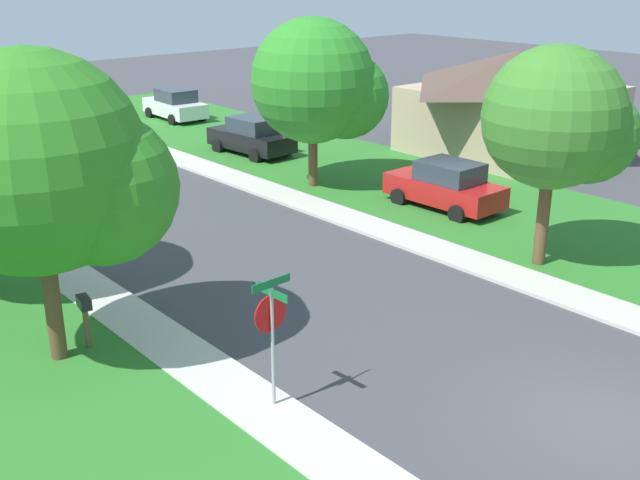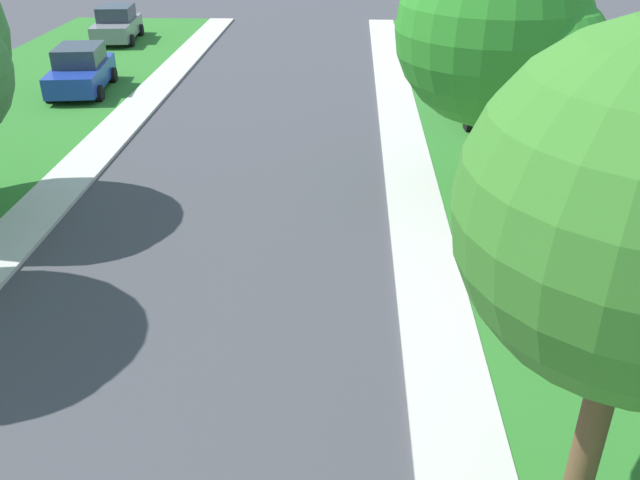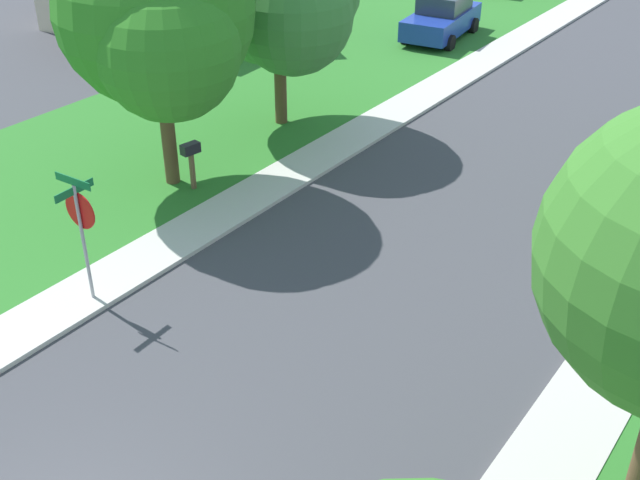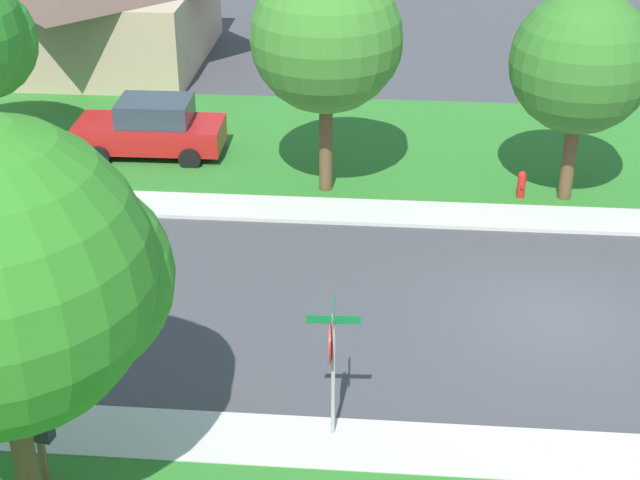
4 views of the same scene
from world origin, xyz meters
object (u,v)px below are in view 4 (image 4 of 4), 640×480
Objects in this scene: car_red_kerbside_mid at (151,128)px; tree_sidewalk_near at (12,277)px; tree_across_left at (585,65)px; tree_corner_large at (333,40)px; mailbox at (40,440)px; fire_hydrant at (521,185)px; stop_sign_far_corner at (332,350)px.

tree_sidewalk_near reaches higher than car_red_kerbside_mid.
tree_across_left is at bearing -38.43° from tree_sidewalk_near.
mailbox is (-12.37, 3.89, -3.20)m from tree_corner_large.
car_red_kerbside_mid is 0.76× the size of tree_across_left.
tree_corner_large is 13.32m from tree_sidewalk_near.
fire_hydrant is at bearing -36.79° from mailbox.
tree_sidewalk_near is (-12.80, 3.68, 0.14)m from tree_corner_large.
car_red_kerbside_mid is 0.63× the size of tree_sidewalk_near.
car_red_kerbside_mid is 12.40m from tree_across_left.
tree_corner_large is (10.65, 0.77, 2.32)m from stop_sign_far_corner.
mailbox is at bearing -173.65° from car_red_kerbside_mid.
fire_hydrant is at bearing 100.91° from tree_across_left.
car_red_kerbside_mid is 0.69× the size of tree_corner_large.
tree_sidewalk_near reaches higher than mailbox.
tree_corner_large reaches higher than mailbox.
tree_across_left reaches higher than mailbox.
tree_sidewalk_near is at bearing -173.03° from car_red_kerbside_mid.
stop_sign_far_corner is at bearing -64.22° from tree_sidewalk_near.
fire_hydrant is at bearing -35.18° from tree_sidewalk_near.
tree_across_left is at bearing -90.37° from tree_corner_large.
tree_sidewalk_near is at bearing -154.54° from mailbox.
tree_across_left is at bearing -99.03° from car_red_kerbside_mid.
mailbox is (-12.33, 10.34, -2.71)m from tree_across_left.
tree_across_left is 16.31m from mailbox.
tree_across_left reaches higher than car_red_kerbside_mid.
stop_sign_far_corner is 12.17m from tree_across_left.
tree_corner_large is 7.60× the size of fire_hydrant.
stop_sign_far_corner is 5.04m from mailbox.
mailbox is (-12.07, 9.03, 0.57)m from fire_hydrant.
tree_corner_large is at bearing -16.03° from tree_sidewalk_near.
tree_sidewalk_near reaches higher than stop_sign_far_corner.
tree_sidewalk_near is at bearing 141.57° from tree_across_left.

